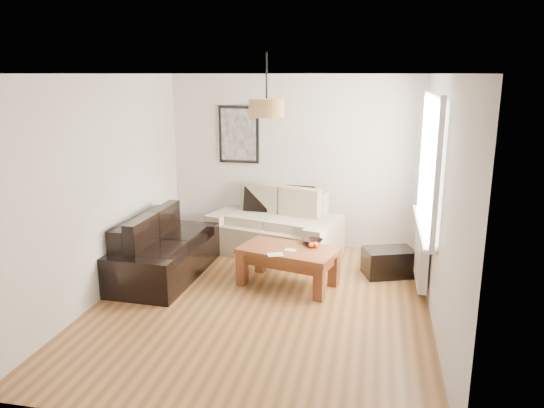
% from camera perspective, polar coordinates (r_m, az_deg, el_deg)
% --- Properties ---
extents(floor, '(4.50, 4.50, 0.00)m').
position_cam_1_polar(floor, '(6.13, -1.15, -10.92)').
color(floor, brown).
rests_on(floor, ground).
extents(ceiling, '(3.80, 4.50, 0.00)m').
position_cam_1_polar(ceiling, '(5.55, -1.28, 14.16)').
color(ceiling, white).
rests_on(ceiling, floor).
extents(wall_back, '(3.80, 0.04, 2.60)m').
position_cam_1_polar(wall_back, '(7.87, 2.43, 4.65)').
color(wall_back, silver).
rests_on(wall_back, floor).
extents(wall_front, '(3.80, 0.04, 2.60)m').
position_cam_1_polar(wall_front, '(3.64, -9.14, -6.96)').
color(wall_front, silver).
rests_on(wall_front, floor).
extents(wall_left, '(0.04, 4.50, 2.60)m').
position_cam_1_polar(wall_left, '(6.39, -18.07, 1.72)').
color(wall_left, silver).
rests_on(wall_left, floor).
extents(wall_right, '(0.04, 4.50, 2.60)m').
position_cam_1_polar(wall_right, '(5.61, 18.08, 0.05)').
color(wall_right, silver).
rests_on(wall_right, floor).
extents(window_bay, '(0.14, 1.90, 1.60)m').
position_cam_1_polar(window_bay, '(6.33, 17.17, 4.44)').
color(window_bay, white).
rests_on(window_bay, wall_right).
extents(radiator, '(0.10, 0.90, 0.52)m').
position_cam_1_polar(radiator, '(6.63, 16.06, -5.99)').
color(radiator, white).
rests_on(radiator, wall_right).
extents(poster, '(0.62, 0.04, 0.87)m').
position_cam_1_polar(poster, '(7.97, -3.68, 7.65)').
color(poster, black).
rests_on(poster, wall_back).
extents(pendant_shade, '(0.40, 0.40, 0.20)m').
position_cam_1_polar(pendant_shade, '(5.86, -0.60, 10.54)').
color(pendant_shade, tan).
rests_on(pendant_shade, ceiling).
extents(loveseat_cream, '(2.03, 1.45, 0.91)m').
position_cam_1_polar(loveseat_cream, '(7.64, 0.32, -2.13)').
color(loveseat_cream, '#B9B394').
rests_on(loveseat_cream, floor).
extents(sofa_leather, '(0.94, 1.82, 0.78)m').
position_cam_1_polar(sofa_leather, '(6.94, -11.69, -4.73)').
color(sofa_leather, black).
rests_on(sofa_leather, floor).
extents(coffee_table, '(1.32, 0.93, 0.49)m').
position_cam_1_polar(coffee_table, '(6.55, 1.77, -6.93)').
color(coffee_table, brown).
rests_on(coffee_table, floor).
extents(ottoman, '(0.73, 0.60, 0.36)m').
position_cam_1_polar(ottoman, '(7.04, 12.71, -6.28)').
color(ottoman, black).
rests_on(ottoman, floor).
extents(cushion_left, '(0.39, 0.14, 0.38)m').
position_cam_1_polar(cushion_left, '(7.84, -1.70, 0.55)').
color(cushion_left, black).
rests_on(cushion_left, loveseat_cream).
extents(cushion_right, '(0.43, 0.16, 0.42)m').
position_cam_1_polar(cushion_right, '(7.72, 3.10, 0.47)').
color(cushion_right, black).
rests_on(cushion_right, loveseat_cream).
extents(fruit_bowl, '(0.30, 0.30, 0.06)m').
position_cam_1_polar(fruit_bowl, '(6.63, 4.51, -4.17)').
color(fruit_bowl, black).
rests_on(fruit_bowl, coffee_table).
extents(orange_a, '(0.09, 0.09, 0.07)m').
position_cam_1_polar(orange_a, '(6.50, 4.80, -4.48)').
color(orange_a, '#E95B13').
rests_on(orange_a, fruit_bowl).
extents(orange_b, '(0.07, 0.07, 0.06)m').
position_cam_1_polar(orange_b, '(6.48, 4.92, -4.54)').
color(orange_b, orange).
rests_on(orange_b, fruit_bowl).
extents(orange_c, '(0.08, 0.08, 0.07)m').
position_cam_1_polar(orange_c, '(6.49, 4.35, -4.50)').
color(orange_c, '#FF5C15').
rests_on(orange_c, fruit_bowl).
extents(papers, '(0.22, 0.19, 0.01)m').
position_cam_1_polar(papers, '(6.24, 0.37, -5.59)').
color(papers, beige).
rests_on(papers, coffee_table).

